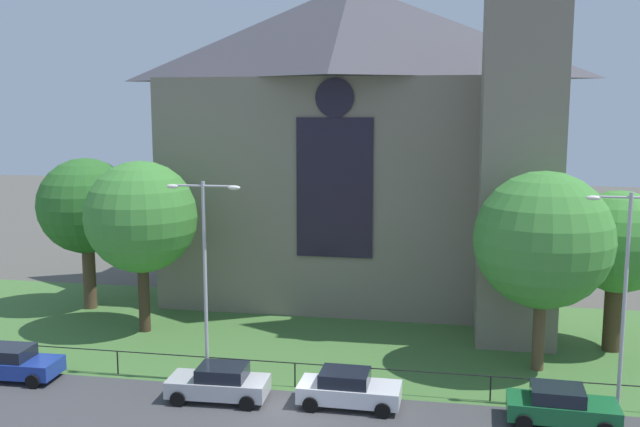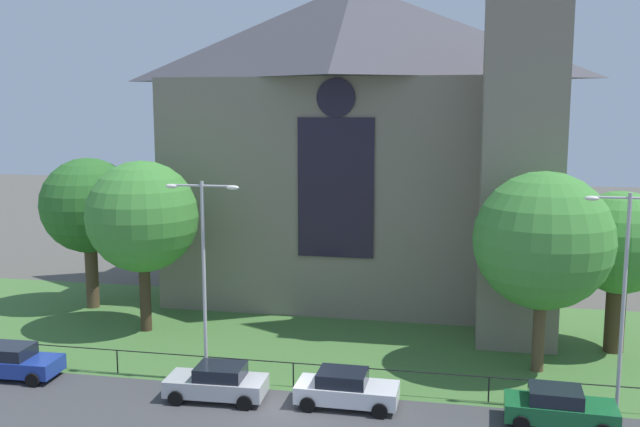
# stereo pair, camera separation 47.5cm
# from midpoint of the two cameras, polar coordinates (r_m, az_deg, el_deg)

# --- Properties ---
(ground) EXTENTS (160.00, 160.00, 0.00)m
(ground) POSITION_cam_midpoint_polar(r_m,az_deg,el_deg) (39.37, 0.29, -9.66)
(ground) COLOR #56544C
(grass_verge) EXTENTS (120.00, 20.00, 0.01)m
(grass_verge) POSITION_cam_midpoint_polar(r_m,az_deg,el_deg) (37.50, -0.27, -10.59)
(grass_verge) COLOR #477538
(grass_verge) RESTS_ON ground
(church_building) EXTENTS (23.20, 16.20, 26.00)m
(church_building) POSITION_cam_midpoint_polar(r_m,az_deg,el_deg) (45.68, 2.96, 5.98)
(church_building) COLOR gray
(church_building) RESTS_ON ground
(iron_railing) EXTENTS (33.77, 0.07, 1.13)m
(iron_railing) POSITION_cam_midpoint_polar(r_m,az_deg,el_deg) (32.14, -2.46, -12.07)
(iron_railing) COLOR black
(iron_railing) RESTS_ON ground
(tree_left_far) EXTENTS (5.77, 5.77, 9.27)m
(tree_left_far) POSITION_cam_midpoint_polar(r_m,az_deg,el_deg) (45.40, -18.50, 0.53)
(tree_left_far) COLOR brown
(tree_left_far) RESTS_ON ground
(tree_left_near) EXTENTS (6.07, 6.07, 9.44)m
(tree_left_near) POSITION_cam_midpoint_polar(r_m,az_deg,el_deg) (39.77, -14.45, -0.29)
(tree_left_near) COLOR #423021
(tree_left_near) RESTS_ON ground
(tree_right_near) EXTENTS (6.37, 6.37, 9.42)m
(tree_right_near) POSITION_cam_midpoint_polar(r_m,az_deg,el_deg) (34.27, 17.04, -2.05)
(tree_right_near) COLOR brown
(tree_right_near) RESTS_ON ground
(tree_right_far) EXTENTS (5.13, 5.13, 8.20)m
(tree_right_far) POSITION_cam_midpoint_polar(r_m,az_deg,el_deg) (38.48, 22.42, -2.22)
(tree_right_far) COLOR #4C3823
(tree_right_far) RESTS_ON ground
(streetlamp_near) EXTENTS (3.37, 0.26, 9.10)m
(streetlamp_near) POSITION_cam_midpoint_polar(r_m,az_deg,el_deg) (31.84, -9.63, -3.52)
(streetlamp_near) COLOR #B2B2B7
(streetlamp_near) RESTS_ON ground
(streetlamp_far) EXTENTS (3.37, 0.26, 9.00)m
(streetlamp_far) POSITION_cam_midpoint_polar(r_m,az_deg,el_deg) (30.66, 22.88, -4.65)
(streetlamp_far) COLOR #B2B2B7
(streetlamp_far) RESTS_ON ground
(parked_car_blue) EXTENTS (4.26, 2.14, 1.51)m
(parked_car_blue) POSITION_cam_midpoint_polar(r_m,az_deg,el_deg) (36.03, -23.76, -10.91)
(parked_car_blue) COLOR #1E3899
(parked_car_blue) RESTS_ON ground
(parked_car_silver) EXTENTS (4.27, 2.16, 1.51)m
(parked_car_silver) POSITION_cam_midpoint_polar(r_m,az_deg,el_deg) (31.22, -8.51, -13.27)
(parked_car_silver) COLOR #B7B7BC
(parked_car_silver) RESTS_ON ground
(parked_car_white) EXTENTS (4.22, 2.05, 1.51)m
(parked_car_white) POSITION_cam_midpoint_polar(r_m,az_deg,el_deg) (30.33, 1.83, -13.85)
(parked_car_white) COLOR silver
(parked_car_white) RESTS_ON ground
(parked_car_green) EXTENTS (4.26, 2.15, 1.51)m
(parked_car_green) POSITION_cam_midpoint_polar(r_m,az_deg,el_deg) (30.16, 18.28, -14.42)
(parked_car_green) COLOR #196033
(parked_car_green) RESTS_ON ground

